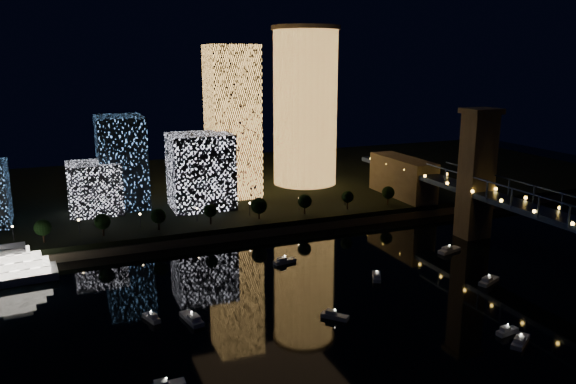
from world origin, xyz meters
The scene contains 10 objects.
ground centered at (0.00, 0.00, 0.00)m, with size 520.00×520.00×0.00m, color black.
far_bank centered at (0.00, 160.00, 2.50)m, with size 420.00×160.00×5.00m, color black.
seawall centered at (0.00, 82.00, 1.50)m, with size 420.00×6.00×3.00m, color #6B5E4C.
tower_cylindrical centered at (33.64, 142.51, 44.39)m, with size 34.00×34.00×78.52m.
tower_rectangular centered at (-8.05, 130.22, 39.50)m, with size 21.69×21.69×69.00m, color #FBAE50.
midrise_blocks centered at (-57.94, 121.98, 20.88)m, with size 105.72×38.70×39.24m.
truss_bridge centered at (65.00, 3.72, 16.25)m, with size 13.00×266.00×50.00m.
motorboats centered at (-8.31, 10.48, 0.81)m, with size 118.91×79.87×2.78m.
esplanade_trees centered at (-29.67, 88.00, 10.46)m, with size 165.43×6.64×8.82m.
street_lamps centered at (-34.00, 94.00, 9.02)m, with size 132.70×0.70×5.65m.
Camera 1 is at (-79.90, -118.19, 68.41)m, focal length 35.00 mm.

